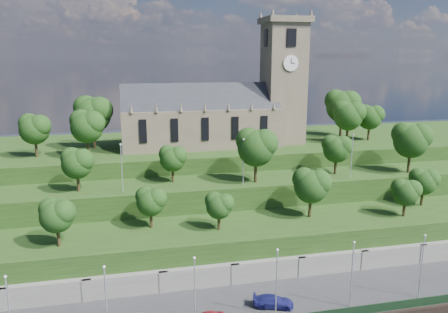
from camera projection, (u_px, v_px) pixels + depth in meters
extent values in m
cube|color=#2D2D30|center=(281.00, 306.00, 57.89)|extent=(160.00, 12.00, 2.00)
cube|color=slate|center=(267.00, 274.00, 63.26)|extent=(160.00, 2.00, 5.00)
cube|color=slate|center=(5.00, 306.00, 55.15)|extent=(1.20, 0.60, 5.00)
cube|color=slate|center=(87.00, 297.00, 57.25)|extent=(1.20, 0.60, 5.00)
cube|color=slate|center=(164.00, 289.00, 59.35)|extent=(1.20, 0.60, 5.00)
cube|color=slate|center=(235.00, 281.00, 61.45)|extent=(1.20, 0.60, 5.00)
cube|color=slate|center=(302.00, 273.00, 63.55)|extent=(1.20, 0.60, 5.00)
cube|color=slate|center=(364.00, 266.00, 65.66)|extent=(1.20, 0.60, 5.00)
cube|color=slate|center=(422.00, 260.00, 67.76)|extent=(1.20, 0.60, 5.00)
cube|color=#1E3A13|center=(256.00, 247.00, 68.64)|extent=(160.00, 12.00, 8.00)
cube|color=#1E3A13|center=(238.00, 212.00, 78.65)|extent=(160.00, 10.00, 12.00)
cube|color=#1E3A13|center=(215.00, 174.00, 98.30)|extent=(160.00, 32.00, 15.00)
cube|color=brown|center=(200.00, 127.00, 91.06)|extent=(32.00, 12.00, 8.00)
cube|color=black|center=(200.00, 108.00, 90.17)|extent=(32.00, 10.18, 10.18)
cone|color=brown|center=(131.00, 108.00, 81.31)|extent=(0.70, 0.70, 1.80)
cone|color=brown|center=(156.00, 108.00, 82.29)|extent=(0.70, 0.70, 1.80)
cone|color=brown|center=(181.00, 107.00, 83.27)|extent=(0.70, 0.70, 1.80)
cone|color=brown|center=(205.00, 106.00, 84.25)|extent=(0.70, 0.70, 1.80)
cone|color=brown|center=(229.00, 106.00, 85.24)|extent=(0.70, 0.70, 1.80)
cone|color=brown|center=(251.00, 105.00, 86.22)|extent=(0.70, 0.70, 1.80)
cone|color=brown|center=(274.00, 105.00, 87.20)|extent=(0.70, 0.70, 1.80)
cube|color=black|center=(143.00, 131.00, 82.64)|extent=(1.40, 0.25, 4.50)
cube|color=black|center=(175.00, 130.00, 83.91)|extent=(1.40, 0.25, 4.50)
cube|color=black|center=(205.00, 129.00, 85.17)|extent=(1.40, 0.25, 4.50)
cube|color=black|center=(235.00, 128.00, 86.43)|extent=(1.40, 0.25, 4.50)
cube|color=black|center=(264.00, 127.00, 87.69)|extent=(1.40, 0.25, 4.50)
cube|color=brown|center=(283.00, 84.00, 92.94)|extent=(8.00, 8.00, 25.00)
cube|color=brown|center=(285.00, 20.00, 89.99)|extent=(9.20, 9.20, 1.20)
cone|color=brown|center=(273.00, 12.00, 85.08)|extent=(0.80, 0.80, 1.60)
cone|color=brown|center=(261.00, 16.00, 92.69)|extent=(0.80, 0.80, 1.60)
cone|color=brown|center=(311.00, 13.00, 86.76)|extent=(0.80, 0.80, 1.60)
cone|color=brown|center=(296.00, 16.00, 94.37)|extent=(0.80, 0.80, 1.60)
cube|color=black|center=(292.00, 38.00, 86.92)|extent=(2.00, 0.25, 3.50)
cube|color=black|center=(278.00, 39.00, 94.69)|extent=(2.00, 0.25, 3.50)
cube|color=black|center=(266.00, 38.00, 89.95)|extent=(0.25, 2.00, 3.50)
cube|color=black|center=(303.00, 38.00, 91.66)|extent=(0.25, 2.00, 3.50)
cylinder|color=white|center=(291.00, 63.00, 88.01)|extent=(3.20, 0.30, 3.20)
cylinder|color=white|center=(302.00, 63.00, 92.79)|extent=(0.30, 3.20, 3.20)
cube|color=black|center=(291.00, 61.00, 87.72)|extent=(0.12, 0.05, 1.10)
cube|color=black|center=(293.00, 63.00, 87.92)|extent=(0.80, 0.05, 0.12)
cylinder|color=black|center=(58.00, 236.00, 59.47)|extent=(0.49, 0.49, 2.94)
sphere|color=#14340E|center=(57.00, 216.00, 58.84)|extent=(4.57, 4.57, 4.57)
sphere|color=#14340E|center=(63.00, 212.00, 58.44)|extent=(3.42, 3.42, 3.42)
sphere|color=#14340E|center=(50.00, 209.00, 59.01)|extent=(3.20, 3.20, 3.20)
cylinder|color=black|center=(151.00, 219.00, 65.98)|extent=(0.48, 0.48, 2.74)
sphere|color=#14340E|center=(151.00, 202.00, 65.39)|extent=(4.26, 4.26, 4.26)
sphere|color=#14340E|center=(156.00, 199.00, 65.02)|extent=(3.20, 3.20, 3.20)
sphere|color=#14340E|center=(145.00, 196.00, 65.54)|extent=(2.98, 2.98, 2.98)
cylinder|color=black|center=(219.00, 222.00, 65.22)|extent=(0.47, 0.47, 2.50)
sphere|color=#14340E|center=(219.00, 206.00, 64.68)|extent=(3.89, 3.89, 3.89)
sphere|color=#14340E|center=(225.00, 203.00, 64.34)|extent=(2.91, 2.91, 2.91)
sphere|color=#14340E|center=(214.00, 201.00, 64.83)|extent=(2.72, 2.72, 2.72)
cylinder|color=black|center=(310.00, 207.00, 70.26)|extent=(0.52, 0.52, 3.49)
sphere|color=#14340E|center=(311.00, 186.00, 69.50)|extent=(5.44, 5.44, 5.44)
sphere|color=#14340E|center=(319.00, 182.00, 69.03)|extent=(4.08, 4.08, 4.08)
sphere|color=#14340E|center=(304.00, 179.00, 69.70)|extent=(3.81, 3.81, 3.81)
cylinder|color=black|center=(404.00, 208.00, 70.66)|extent=(0.48, 0.48, 2.69)
sphere|color=#14340E|center=(406.00, 193.00, 70.07)|extent=(4.18, 4.18, 4.18)
sphere|color=#14340E|center=(412.00, 190.00, 69.71)|extent=(3.14, 3.14, 3.14)
sphere|color=#14340E|center=(400.00, 187.00, 70.23)|extent=(2.93, 2.93, 2.93)
cylinder|color=black|center=(422.00, 197.00, 75.75)|extent=(0.49, 0.49, 2.87)
sphere|color=#14340E|center=(424.00, 182.00, 75.13)|extent=(4.46, 4.46, 4.46)
sphere|color=#14340E|center=(430.00, 179.00, 74.74)|extent=(3.34, 3.34, 3.34)
sphere|color=#14340E|center=(418.00, 177.00, 75.29)|extent=(3.12, 3.12, 3.12)
cylinder|color=black|center=(78.00, 182.00, 70.33)|extent=(0.50, 0.50, 3.11)
sphere|color=#14340E|center=(77.00, 164.00, 69.65)|extent=(4.83, 4.83, 4.83)
sphere|color=#14340E|center=(82.00, 160.00, 69.23)|extent=(3.63, 3.63, 3.63)
sphere|color=#14340E|center=(71.00, 158.00, 69.83)|extent=(3.38, 3.38, 3.38)
cylinder|color=black|center=(173.00, 174.00, 75.52)|extent=(0.48, 0.48, 2.80)
sphere|color=#14340E|center=(172.00, 159.00, 74.91)|extent=(4.36, 4.36, 4.36)
sphere|color=#14340E|center=(178.00, 156.00, 74.53)|extent=(3.27, 3.27, 3.27)
sphere|color=#14340E|center=(168.00, 154.00, 75.07)|extent=(3.05, 3.05, 3.05)
cylinder|color=black|center=(256.00, 171.00, 75.46)|extent=(0.54, 0.54, 4.11)
sphere|color=#14340E|center=(256.00, 148.00, 74.57)|extent=(6.39, 6.39, 6.39)
sphere|color=#14340E|center=(264.00, 143.00, 74.02)|extent=(4.79, 4.79, 4.79)
sphere|color=#14340E|center=(249.00, 140.00, 74.81)|extent=(4.47, 4.47, 4.47)
cylinder|color=black|center=(335.00, 166.00, 80.84)|extent=(0.50, 0.50, 3.17)
sphere|color=#14340E|center=(336.00, 149.00, 80.15)|extent=(4.93, 4.93, 4.93)
sphere|color=#14340E|center=(343.00, 146.00, 79.72)|extent=(3.70, 3.70, 3.70)
sphere|color=#14340E|center=(331.00, 144.00, 80.34)|extent=(3.45, 3.45, 3.45)
cylinder|color=black|center=(409.00, 162.00, 81.76)|extent=(0.54, 0.54, 4.10)
sphere|color=#14340E|center=(411.00, 141.00, 80.87)|extent=(6.38, 6.38, 6.38)
sphere|color=#14340E|center=(420.00, 136.00, 80.31)|extent=(4.79, 4.79, 4.79)
sphere|color=#14340E|center=(404.00, 134.00, 81.10)|extent=(4.47, 4.47, 4.47)
cylinder|color=black|center=(36.00, 148.00, 81.12)|extent=(0.52, 0.52, 3.50)
sphere|color=#14340E|center=(34.00, 130.00, 80.36)|extent=(5.44, 5.44, 5.44)
sphere|color=#14340E|center=(40.00, 126.00, 79.88)|extent=(4.08, 4.08, 4.08)
sphere|color=#14340E|center=(29.00, 124.00, 80.56)|extent=(3.81, 3.81, 3.81)
cylinder|color=black|center=(94.00, 137.00, 88.80)|extent=(0.57, 0.57, 4.63)
sphere|color=#14340E|center=(93.00, 115.00, 87.80)|extent=(7.20, 7.20, 7.20)
sphere|color=#14340E|center=(99.00, 110.00, 87.17)|extent=(5.40, 5.40, 5.40)
sphere|color=#14340E|center=(86.00, 108.00, 88.07)|extent=(5.04, 5.04, 5.04)
cylinder|color=black|center=(88.00, 147.00, 81.17)|extent=(0.53, 0.53, 3.81)
sphere|color=#14340E|center=(87.00, 127.00, 80.34)|extent=(5.92, 5.92, 5.92)
sphere|color=#14340E|center=(93.00, 123.00, 79.83)|extent=(4.44, 4.44, 4.44)
sphere|color=#14340E|center=(81.00, 121.00, 80.56)|extent=(4.14, 4.14, 4.14)
cylinder|color=black|center=(347.00, 134.00, 94.34)|extent=(0.54, 0.54, 3.94)
sphere|color=#14340E|center=(348.00, 116.00, 93.48)|extent=(6.13, 6.13, 6.13)
sphere|color=#14340E|center=(355.00, 112.00, 92.95)|extent=(4.60, 4.60, 4.60)
sphere|color=#14340E|center=(342.00, 110.00, 93.71)|extent=(4.29, 4.29, 4.29)
cylinder|color=black|center=(341.00, 126.00, 102.41)|extent=(0.57, 0.57, 4.68)
sphere|color=#14340E|center=(342.00, 107.00, 101.39)|extent=(7.28, 7.28, 7.28)
sphere|color=#14340E|center=(350.00, 102.00, 100.76)|extent=(5.46, 5.46, 5.46)
sphere|color=#14340E|center=(335.00, 100.00, 101.66)|extent=(5.09, 5.09, 5.09)
cylinder|color=black|center=(369.00, 132.00, 97.63)|extent=(0.51, 0.51, 3.43)
sphere|color=#14340E|center=(370.00, 118.00, 96.88)|extent=(5.33, 5.33, 5.33)
sphere|color=#14340E|center=(376.00, 114.00, 96.42)|extent=(4.00, 4.00, 4.00)
sphere|color=#14340E|center=(365.00, 113.00, 97.08)|extent=(3.73, 3.73, 3.73)
sphere|color=silver|center=(5.00, 277.00, 45.61)|extent=(0.36, 0.36, 0.36)
cylinder|color=#B2B2B7|center=(106.00, 304.00, 48.73)|extent=(0.16, 0.16, 8.76)
sphere|color=silver|center=(104.00, 267.00, 47.72)|extent=(0.36, 0.36, 0.36)
cylinder|color=#B2B2B7|center=(195.00, 294.00, 50.83)|extent=(0.16, 0.16, 8.76)
sphere|color=silver|center=(194.00, 258.00, 49.82)|extent=(0.36, 0.36, 0.36)
cylinder|color=#B2B2B7|center=(276.00, 284.00, 52.93)|extent=(0.16, 0.16, 8.76)
sphere|color=silver|center=(277.00, 250.00, 51.92)|extent=(0.36, 0.36, 0.36)
cylinder|color=#B2B2B7|center=(352.00, 275.00, 55.03)|extent=(0.16, 0.16, 8.76)
sphere|color=silver|center=(354.00, 242.00, 54.02)|extent=(0.36, 0.36, 0.36)
cylinder|color=#B2B2B7|center=(421.00, 267.00, 57.14)|extent=(0.16, 0.16, 8.76)
sphere|color=silver|center=(425.00, 235.00, 56.13)|extent=(0.36, 0.36, 0.36)
cylinder|color=#B2B2B7|center=(122.00, 169.00, 69.38)|extent=(0.16, 0.16, 7.71)
sphere|color=silver|center=(120.00, 145.00, 68.49)|extent=(0.36, 0.36, 0.36)
cylinder|color=#B2B2B7|center=(243.00, 163.00, 73.58)|extent=(0.16, 0.16, 7.71)
sphere|color=silver|center=(243.00, 139.00, 72.69)|extent=(0.36, 0.36, 0.36)
cylinder|color=#B2B2B7|center=(352.00, 157.00, 77.79)|extent=(0.16, 0.16, 7.71)
sphere|color=silver|center=(353.00, 135.00, 76.89)|extent=(0.36, 0.36, 0.36)
imported|color=navy|center=(273.00, 301.00, 55.82)|extent=(5.59, 3.60, 1.51)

